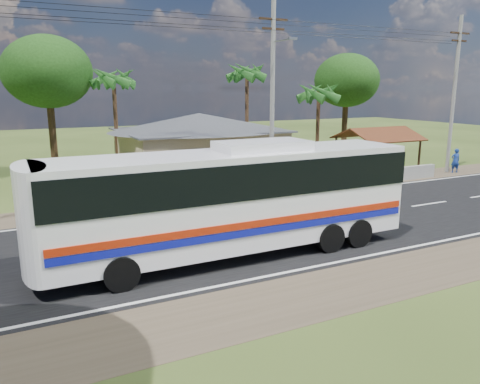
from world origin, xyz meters
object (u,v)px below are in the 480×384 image
object	(u,v)px
waiting_shed	(378,136)
coach_bus	(235,192)
motorcycle	(266,191)
person	(455,161)

from	to	relation	value
waiting_shed	coach_bus	bearing A→B (deg)	-146.93
waiting_shed	motorcycle	distance (m)	12.07
motorcycle	coach_bus	bearing A→B (deg)	155.11
waiting_shed	motorcycle	world-z (taller)	waiting_shed
coach_bus	motorcycle	size ratio (longest dim) A/B	7.57
coach_bus	motorcycle	xyz separation A→B (m)	(5.39, 7.24, -1.93)
waiting_shed	person	bearing A→B (deg)	-24.51
coach_bus	person	world-z (taller)	coach_bus
waiting_shed	coach_bus	size ratio (longest dim) A/B	0.38
coach_bus	waiting_shed	bearing A→B (deg)	33.10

